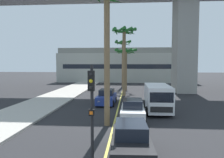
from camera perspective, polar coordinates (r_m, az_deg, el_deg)
The scene contains 12 objects.
sidewalk_left at distance 18.35m, azimuth -25.59°, elevation -9.52°, with size 4.80×80.00×0.15m, color #ADA89E.
lane_stripe_center at distance 23.80m, azimuth 1.93°, elevation -6.26°, with size 0.14×56.00×0.01m, color #DBCC4C.
pier_building_backdrop at distance 52.50m, azimuth 3.40°, elevation 3.54°, with size 30.92×8.04×7.80m.
car_queue_front at distance 23.07m, azimuth -1.41°, elevation -4.79°, with size 1.96×4.16×1.56m.
car_queue_second at distance 10.36m, azimuth 4.94°, elevation -15.87°, with size 1.96×4.16×1.56m.
car_queue_third at distance 16.68m, azimuth 5.37°, elevation -8.20°, with size 1.86×4.12×1.56m.
delivery_van at distance 19.80m, azimuth 11.72°, elevation -4.67°, with size 2.18×5.26×2.36m.
traffic_light_median_near at distance 8.40m, azimuth -5.28°, elevation -6.48°, with size 0.24×0.37×4.20m.
palm_tree_near_median at distance 28.99m, azimuth 3.20°, elevation 9.63°, with size 3.28×3.33×8.99m.
palm_tree_mid_median at distance 15.23m, azimuth -1.36°, elevation 16.53°, with size 2.90×2.91×9.33m.
palm_tree_far_median at distance 34.93m, azimuth 3.52°, elevation 5.85°, with size 3.62×3.61×6.75m.
palm_tree_farthest_median at distance 40.42m, azimuth 2.83°, elevation 7.26°, with size 3.16×3.35×8.59m.
Camera 1 is at (1.07, 0.60, 4.23)m, focal length 35.24 mm.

